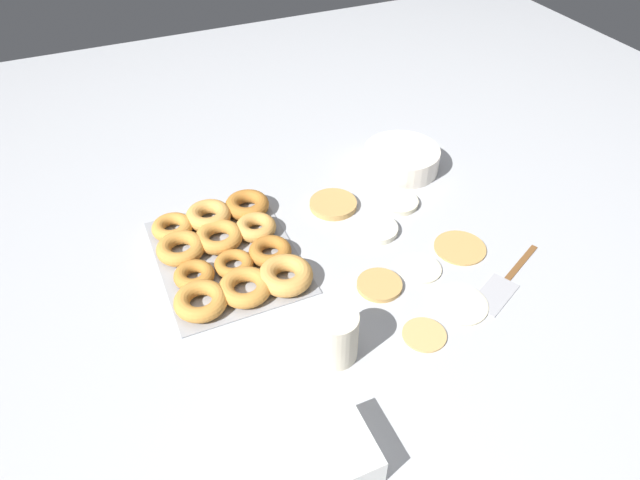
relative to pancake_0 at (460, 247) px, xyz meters
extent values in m
plane|color=#B2B5BA|center=(-0.04, -0.23, 0.00)|extent=(3.00, 3.00, 0.00)
cylinder|color=tan|center=(0.00, 0.00, 0.00)|extent=(0.12, 0.12, 0.01)
cylinder|color=silver|center=(-0.13, -0.15, 0.00)|extent=(0.10, 0.10, 0.02)
cylinder|color=beige|center=(-0.20, -0.05, 0.00)|extent=(0.10, 0.10, 0.01)
cylinder|color=beige|center=(0.02, -0.12, 0.00)|extent=(0.10, 0.10, 0.01)
cylinder|color=tan|center=(0.19, -0.21, 0.00)|extent=(0.09, 0.09, 0.01)
cylinder|color=tan|center=(-0.26, -0.20, 0.00)|extent=(0.12, 0.12, 0.02)
cylinder|color=tan|center=(0.03, -0.23, 0.00)|extent=(0.10, 0.10, 0.01)
cylinder|color=beige|center=(0.15, -0.10, 0.00)|extent=(0.12, 0.12, 0.01)
cube|color=#93969B|center=(-0.19, -0.50, 0.00)|extent=(0.39, 0.30, 0.01)
torus|color=#C68438|center=(-0.32, -0.59, 0.02)|extent=(0.10, 0.10, 0.03)
torus|color=#C68438|center=(-0.24, -0.59, 0.02)|extent=(0.11, 0.11, 0.03)
torus|color=#B7752D|center=(-0.14, -0.59, 0.02)|extent=(0.09, 0.09, 0.03)
torus|color=#C68438|center=(-0.06, -0.59, 0.02)|extent=(0.11, 0.11, 0.03)
torus|color=#D19347|center=(-0.32, -0.51, 0.02)|extent=(0.11, 0.11, 0.04)
torus|color=#C68438|center=(-0.24, -0.50, 0.02)|extent=(0.11, 0.11, 0.03)
torus|color=#B7752D|center=(-0.14, -0.50, 0.01)|extent=(0.09, 0.09, 0.03)
torus|color=#C68438|center=(-0.06, -0.50, 0.02)|extent=(0.11, 0.11, 0.03)
torus|color=#AD6B28|center=(-0.33, -0.41, 0.02)|extent=(0.11, 0.11, 0.03)
torus|color=#D19347|center=(-0.24, -0.41, 0.02)|extent=(0.10, 0.10, 0.03)
torus|color=#AD6B28|center=(-0.15, -0.41, 0.02)|extent=(0.10, 0.10, 0.03)
torus|color=#D19347|center=(-0.06, -0.41, 0.02)|extent=(0.12, 0.12, 0.04)
cylinder|color=silver|center=(-0.34, 0.04, 0.03)|extent=(0.20, 0.20, 0.06)
cube|color=white|center=(0.35, -0.48, 0.01)|extent=(0.12, 0.11, 0.02)
cube|color=white|center=(0.35, -0.48, 0.02)|extent=(0.12, 0.11, 0.02)
cube|color=white|center=(0.35, -0.48, 0.04)|extent=(0.12, 0.11, 0.02)
cylinder|color=beige|center=(0.16, -0.39, 0.05)|extent=(0.09, 0.09, 0.11)
cube|color=brown|center=(0.10, 0.10, 0.00)|extent=(0.08, 0.13, 0.01)
cube|color=#A8A8AD|center=(0.15, -0.02, 0.00)|extent=(0.11, 0.13, 0.01)
camera|label=1|loc=(0.77, -0.69, 0.88)|focal=32.00mm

